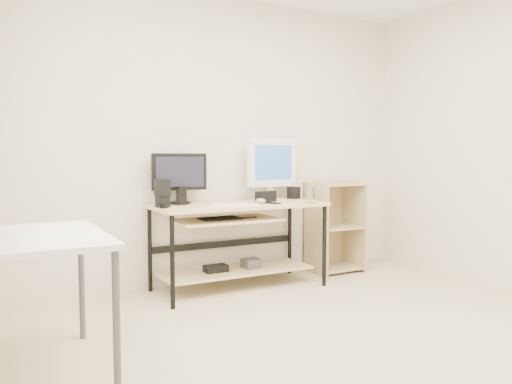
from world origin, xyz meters
The scene contains 16 objects.
room centered at (-0.14, 0.04, 1.32)m, with size 4.01×4.01×2.62m.
desk centered at (-0.03, 1.66, 0.54)m, with size 1.50×0.65×0.75m.
side_table centered at (-1.68, 0.60, 0.67)m, with size 0.60×1.00×0.75m.
shelf_unit centered at (1.15, 1.82, 0.45)m, with size 0.50×0.40×0.90m.
black_monitor centered at (-0.47, 1.86, 1.00)m, with size 0.48×0.20×0.43m.
white_imac centered at (0.45, 1.85, 1.08)m, with size 0.54×0.17×0.58m.
keyboard centered at (-0.11, 1.51, 0.76)m, with size 0.40×0.11×0.01m, color white.
mouse centered at (0.17, 1.58, 0.77)m, with size 0.08×0.13×0.04m, color #AEAEB3.
center_speaker centered at (0.29, 1.69, 0.80)m, with size 0.19×0.08×0.09m, color black.
speaker_left centered at (-0.68, 1.67, 0.87)m, with size 0.12×0.12×0.23m.
speaker_right centered at (0.69, 1.85, 0.81)m, with size 0.10×0.10×0.11m, color black.
audio_controller centered at (-0.48, 1.77, 0.83)m, with size 0.08×0.05×0.15m, color black.
volume_puck centered at (-0.71, 1.57, 0.76)m, with size 0.07×0.07×0.03m, color black.
smartphone centered at (0.25, 1.49, 0.75)m, with size 0.07×0.13×0.01m, color black.
coaster centered at (0.57, 1.38, 0.75)m, with size 0.09×0.09×0.01m, color #9F7A48.
drinking_glass centered at (0.57, 1.38, 0.82)m, with size 0.07×0.07×0.14m, color white.
Camera 1 is at (-1.96, -2.19, 1.15)m, focal length 35.00 mm.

